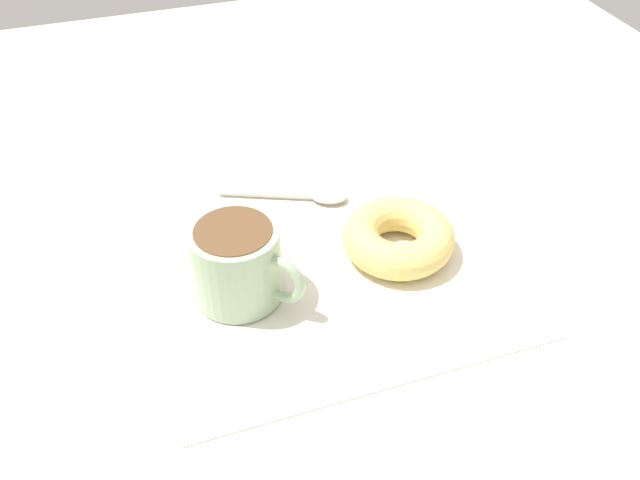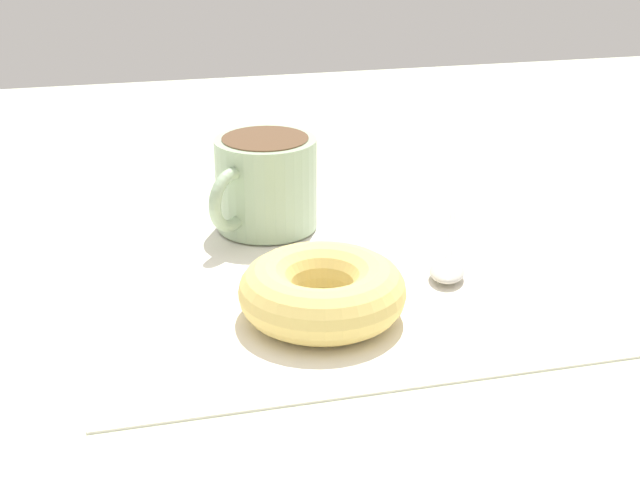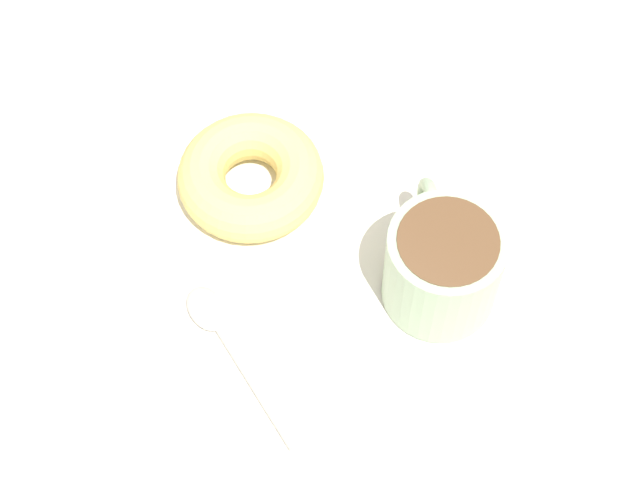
{
  "view_description": "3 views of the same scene",
  "coord_description": "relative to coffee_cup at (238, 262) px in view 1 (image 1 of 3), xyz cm",
  "views": [
    {
      "loc": [
        49.43,
        -15.53,
        43.73
      ],
      "look_at": [
        2.76,
        0.0,
        2.3
      ],
      "focal_mm": 40.0,
      "sensor_mm": 36.0,
      "label": 1
    },
    {
      "loc": [
        15.42,
        54.54,
        26.44
      ],
      "look_at": [
        2.76,
        0.0,
        2.3
      ],
      "focal_mm": 50.0,
      "sensor_mm": 36.0,
      "label": 2
    },
    {
      "loc": [
        -26.29,
        -20.66,
        64.93
      ],
      "look_at": [
        2.76,
        0.0,
        2.3
      ],
      "focal_mm": 60.0,
      "sensor_mm": 36.0,
      "label": 3
    }
  ],
  "objects": [
    {
      "name": "napkin",
      "position": [
        -2.41,
        8.05,
        -3.8
      ],
      "size": [
        32.13,
        32.13,
        0.3
      ],
      "primitive_type": "cube",
      "rotation": [
        0.0,
        0.0,
        0.01
      ],
      "color": "white",
      "rests_on": "ground_plane"
    },
    {
      "name": "ground_plane",
      "position": [
        -5.17,
        8.05,
        -4.95
      ],
      "size": [
        120.0,
        120.0,
        2.0
      ],
      "primitive_type": "cube",
      "color": "beige"
    },
    {
      "name": "donut",
      "position": [
        -0.92,
        15.08,
        -1.95
      ],
      "size": [
        10.33,
        10.33,
        3.39
      ],
      "primitive_type": "torus",
      "color": "#E5C66B",
      "rests_on": "napkin"
    },
    {
      "name": "spoon",
      "position": [
        -11.08,
        10.0,
        -3.25
      ],
      "size": [
        6.48,
        12.62,
        0.9
      ],
      "color": "#B7B2A8",
      "rests_on": "napkin"
    },
    {
      "name": "coffee_cup",
      "position": [
        0.0,
        0.0,
        0.0
      ],
      "size": [
        8.89,
        8.77,
        7.03
      ],
      "color": "#9EB793",
      "rests_on": "napkin"
    }
  ]
}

